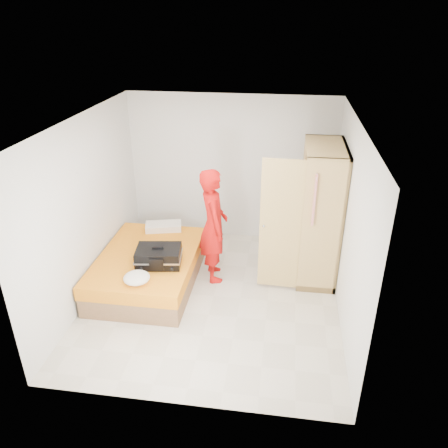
# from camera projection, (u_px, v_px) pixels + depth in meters

# --- Properties ---
(room) EXTENTS (4.00, 4.02, 2.60)m
(room) POSITION_uv_depth(u_px,v_px,m) (213.00, 217.00, 5.91)
(room) COLOR beige
(room) RESTS_ON ground
(bed) EXTENTS (1.42, 2.02, 0.50)m
(bed) POSITION_uv_depth(u_px,v_px,m) (149.00, 268.00, 6.70)
(bed) COLOR #8E5E40
(bed) RESTS_ON ground
(wardrobe) EXTENTS (1.17, 1.20, 2.10)m
(wardrobe) POSITION_uv_depth(u_px,v_px,m) (316.00, 217.00, 6.62)
(wardrobe) COLOR tan
(wardrobe) RESTS_ON ground
(person) EXTENTS (0.61, 0.76, 1.80)m
(person) POSITION_uv_depth(u_px,v_px,m) (213.00, 226.00, 6.58)
(person) COLOR red
(person) RESTS_ON ground
(suitcase) EXTENTS (0.71, 0.57, 0.28)m
(suitcase) POSITION_uv_depth(u_px,v_px,m) (159.00, 256.00, 6.30)
(suitcase) COLOR black
(suitcase) RESTS_ON bed
(round_cushion) EXTENTS (0.36, 0.36, 0.14)m
(round_cushion) POSITION_uv_depth(u_px,v_px,m) (137.00, 278.00, 5.90)
(round_cushion) COLOR white
(round_cushion) RESTS_ON bed
(pillow) EXTENTS (0.64, 0.43, 0.11)m
(pillow) POSITION_uv_depth(u_px,v_px,m) (163.00, 227.00, 7.32)
(pillow) COLOR white
(pillow) RESTS_ON bed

